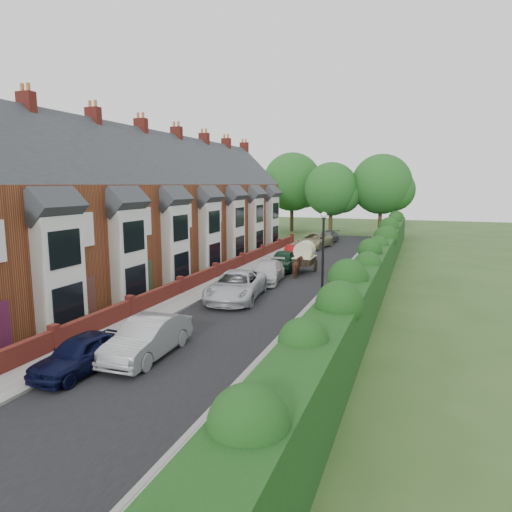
{
  "coord_description": "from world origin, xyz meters",
  "views": [
    {
      "loc": [
        7.94,
        -18.43,
        6.52
      ],
      "look_at": [
        -1.38,
        7.3,
        2.2
      ],
      "focal_mm": 32.0,
      "sensor_mm": 36.0,
      "label": 1
    }
  ],
  "objects": [
    {
      "name": "road",
      "position": [
        -0.5,
        11.0,
        0.01
      ],
      "size": [
        6.0,
        58.0,
        0.02
      ],
      "primitive_type": "cube",
      "color": "black",
      "rests_on": "ground"
    },
    {
      "name": "car_silver_b",
      "position": [
        -1.76,
        5.0,
        0.8
      ],
      "size": [
        3.46,
        6.1,
        1.61
      ],
      "primitive_type": "imported",
      "rotation": [
        0.0,
        0.0,
        0.14
      ],
      "color": "silver",
      "rests_on": "ground"
    },
    {
      "name": "tree_far_right",
      "position": [
        3.39,
        42.08,
        6.31
      ],
      "size": [
        7.98,
        7.6,
        10.31
      ],
      "color": "#332316",
      "rests_on": "ground"
    },
    {
      "name": "tree_far_back",
      "position": [
        -8.59,
        43.08,
        6.62
      ],
      "size": [
        8.4,
        8.0,
        10.82
      ],
      "color": "#332316",
      "rests_on": "ground"
    },
    {
      "name": "car_grey",
      "position": [
        -1.86,
        32.02,
        0.65
      ],
      "size": [
        2.42,
        4.67,
        1.29
      ],
      "primitive_type": "imported",
      "rotation": [
        0.0,
        0.0,
        -0.14
      ],
      "color": "#505357",
      "rests_on": "ground"
    },
    {
      "name": "horse_cart",
      "position": [
        -0.03,
        14.19,
        1.35
      ],
      "size": [
        1.48,
        3.28,
        2.36
      ],
      "color": "black",
      "rests_on": "ground"
    },
    {
      "name": "ground",
      "position": [
        0.0,
        0.0,
        0.0
      ],
      "size": [
        140.0,
        140.0,
        0.0
      ],
      "primitive_type": "plane",
      "color": "#2D4C1E",
      "rests_on": "ground"
    },
    {
      "name": "car_white",
      "position": [
        -1.6,
        10.1,
        0.7
      ],
      "size": [
        2.54,
        5.01,
        1.4
      ],
      "primitive_type": "imported",
      "rotation": [
        0.0,
        0.0,
        0.13
      ],
      "color": "silver",
      "rests_on": "ground"
    },
    {
      "name": "car_green",
      "position": [
        -1.84,
        14.62,
        0.74
      ],
      "size": [
        2.33,
        4.56,
        1.49
      ],
      "primitive_type": "imported",
      "rotation": [
        0.0,
        0.0,
        0.14
      ],
      "color": "black",
      "rests_on": "ground"
    },
    {
      "name": "tree_far_left",
      "position": [
        -2.65,
        40.08,
        5.71
      ],
      "size": [
        7.14,
        6.8,
        9.29
      ],
      "color": "#332316",
      "rests_on": "ground"
    },
    {
      "name": "car_beige",
      "position": [
        -2.32,
        27.4,
        0.78
      ],
      "size": [
        3.3,
        5.89,
        1.55
      ],
      "primitive_type": "imported",
      "rotation": [
        0.0,
        0.0,
        -0.13
      ],
      "color": "tan",
      "rests_on": "ground"
    },
    {
      "name": "garden_wall_row",
      "position": [
        -5.35,
        10.0,
        0.46
      ],
      "size": [
        0.35,
        40.35,
        1.1
      ],
      "color": "maroon",
      "rests_on": "ground"
    },
    {
      "name": "car_navy",
      "position": [
        -3.0,
        -6.2,
        0.66
      ],
      "size": [
        1.83,
        3.98,
        1.32
      ],
      "primitive_type": "imported",
      "rotation": [
        0.0,
        0.0,
        -0.07
      ],
      "color": "black",
      "rests_on": "ground"
    },
    {
      "name": "pavement_hedge_side",
      "position": [
        3.6,
        11.0,
        0.06
      ],
      "size": [
        2.2,
        58.0,
        0.12
      ],
      "primitive_type": "cube",
      "color": "gray",
      "rests_on": "ground"
    },
    {
      "name": "pavement_house_side",
      "position": [
        -4.35,
        11.0,
        0.06
      ],
      "size": [
        1.7,
        58.0,
        0.12
      ],
      "primitive_type": "cube",
      "color": "gray",
      "rests_on": "ground"
    },
    {
      "name": "kerb_hedge_side",
      "position": [
        2.55,
        11.0,
        0.07
      ],
      "size": [
        0.18,
        58.0,
        0.13
      ],
      "primitive_type": "cube",
      "color": "gray",
      "rests_on": "ground"
    },
    {
      "name": "terrace_row",
      "position": [
        -10.87,
        9.98,
        4.47
      ],
      "size": [
        9.05,
        40.5,
        11.5
      ],
      "color": "#984A26",
      "rests_on": "ground"
    },
    {
      "name": "hedge",
      "position": [
        5.4,
        11.0,
        1.6
      ],
      "size": [
        2.1,
        58.0,
        2.85
      ],
      "color": "#133B13",
      "rests_on": "ground"
    },
    {
      "name": "car_red",
      "position": [
        -2.14,
        18.95,
        0.67
      ],
      "size": [
        1.69,
        4.17,
        1.35
      ],
      "primitive_type": "imported",
      "rotation": [
        0.0,
        0.0,
        0.06
      ],
      "color": "maroon",
      "rests_on": "ground"
    },
    {
      "name": "kerb_house_side",
      "position": [
        -3.55,
        11.0,
        0.07
      ],
      "size": [
        0.18,
        58.0,
        0.13
      ],
      "primitive_type": "cube",
      "color": "gray",
      "rests_on": "ground"
    },
    {
      "name": "horse",
      "position": [
        -0.03,
        12.33,
        0.72
      ],
      "size": [
        1.04,
        1.82,
        1.45
      ],
      "primitive_type": "imported",
      "rotation": [
        0.0,
        0.0,
        3.3
      ],
      "color": "#552F1F",
      "rests_on": "ground"
    },
    {
      "name": "car_silver_a",
      "position": [
        -1.6,
        -4.2,
        0.75
      ],
      "size": [
        1.72,
        4.58,
        1.49
      ],
      "primitive_type": "imported",
      "rotation": [
        0.0,
        0.0,
        0.03
      ],
      "color": "#99999E",
      "rests_on": "ground"
    },
    {
      "name": "lamppost",
      "position": [
        3.4,
        4.0,
        3.3
      ],
      "size": [
        0.32,
        0.32,
        5.16
      ],
      "color": "black",
      "rests_on": "ground"
    }
  ]
}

